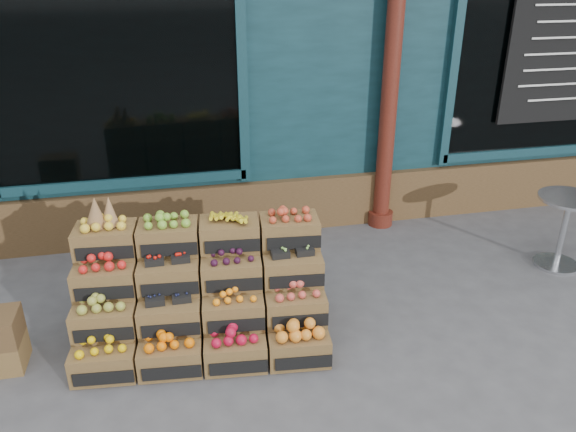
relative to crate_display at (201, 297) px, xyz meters
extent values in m
plane|color=#464649|center=(0.98, -0.36, -0.37)|extent=(60.00, 60.00, 0.00)
cube|color=#102F36|center=(0.98, 1.89, 1.13)|extent=(12.00, 0.12, 3.00)
cube|color=#4E371F|center=(0.98, 1.82, -0.07)|extent=(12.00, 0.18, 0.60)
cube|color=black|center=(-0.62, 1.82, 1.38)|extent=(2.40, 0.06, 2.00)
cube|color=black|center=(4.18, 1.82, 1.38)|extent=(2.40, 0.06, 2.00)
cylinder|color=#4F1B12|center=(2.18, 1.69, 1.23)|extent=(0.18, 0.18, 3.20)
cube|color=black|center=(4.18, 1.74, 1.53)|extent=(1.30, 0.04, 1.60)
cube|color=brown|center=(-0.76, -0.31, -0.25)|extent=(0.50, 0.37, 0.23)
cube|color=black|center=(-0.77, -0.49, -0.28)|extent=(0.43, 0.06, 0.10)
cube|color=#DEAE06|center=(-0.76, -0.31, -0.10)|extent=(0.40, 0.28, 0.07)
cube|color=brown|center=(-0.27, -0.36, -0.25)|extent=(0.50, 0.37, 0.23)
cube|color=black|center=(-0.29, -0.53, -0.28)|extent=(0.43, 0.06, 0.10)
cube|color=#E46504|center=(-0.27, -0.36, -0.10)|extent=(0.40, 0.28, 0.08)
cube|color=brown|center=(0.21, -0.41, -0.25)|extent=(0.50, 0.37, 0.23)
cube|color=black|center=(0.19, -0.58, -0.28)|extent=(0.43, 0.06, 0.10)
cube|color=#A50C28|center=(0.21, -0.41, -0.09)|extent=(0.40, 0.28, 0.09)
cube|color=brown|center=(0.69, -0.46, -0.25)|extent=(0.50, 0.37, 0.23)
cube|color=black|center=(0.67, -0.63, -0.28)|extent=(0.43, 0.06, 0.10)
cube|color=orange|center=(0.69, -0.46, -0.08)|extent=(0.40, 0.28, 0.11)
cube|color=brown|center=(-0.74, -0.12, -0.02)|extent=(0.50, 0.37, 0.23)
cube|color=black|center=(-0.75, -0.29, -0.04)|extent=(0.43, 0.06, 0.10)
cube|color=olive|center=(-0.74, -0.12, 0.14)|extent=(0.40, 0.28, 0.08)
cube|color=brown|center=(-0.25, -0.17, -0.02)|extent=(0.50, 0.37, 0.23)
cube|color=black|center=(-0.27, -0.34, -0.04)|extent=(0.43, 0.06, 0.10)
cube|color=#131632|center=(-0.25, -0.17, 0.11)|extent=(0.40, 0.28, 0.03)
cube|color=brown|center=(0.23, -0.21, -0.02)|extent=(0.50, 0.37, 0.23)
cube|color=black|center=(0.21, -0.39, -0.04)|extent=(0.43, 0.06, 0.10)
cube|color=orange|center=(0.23, -0.21, 0.13)|extent=(0.40, 0.28, 0.06)
cube|color=brown|center=(0.71, -0.26, -0.02)|extent=(0.50, 0.37, 0.23)
cube|color=black|center=(0.69, -0.43, -0.04)|extent=(0.43, 0.06, 0.10)
cube|color=#C04337|center=(0.71, -0.26, 0.13)|extent=(0.40, 0.28, 0.07)
cube|color=brown|center=(-0.72, 0.08, 0.21)|extent=(0.50, 0.37, 0.23)
cube|color=black|center=(-0.73, -0.09, 0.19)|extent=(0.43, 0.06, 0.10)
cube|color=red|center=(-0.72, 0.08, 0.37)|extent=(0.40, 0.28, 0.08)
cube|color=brown|center=(-0.23, 0.03, 0.21)|extent=(0.50, 0.37, 0.23)
cube|color=black|center=(-0.25, -0.14, 0.19)|extent=(0.43, 0.06, 0.10)
cube|color=#B61309|center=(-0.23, 0.03, 0.34)|extent=(0.40, 0.28, 0.03)
cube|color=brown|center=(0.25, -0.02, 0.21)|extent=(0.50, 0.37, 0.23)
cube|color=black|center=(0.23, -0.19, 0.19)|extent=(0.43, 0.06, 0.10)
cube|color=black|center=(0.25, -0.02, 0.36)|extent=(0.40, 0.28, 0.06)
cube|color=brown|center=(0.73, -0.07, 0.21)|extent=(0.50, 0.37, 0.23)
cube|color=black|center=(0.71, -0.24, 0.19)|extent=(0.43, 0.06, 0.10)
cube|color=#7DBA4C|center=(0.73, -0.07, 0.34)|extent=(0.40, 0.28, 0.03)
cube|color=brown|center=(-0.70, 0.28, 0.45)|extent=(0.50, 0.37, 0.23)
cube|color=black|center=(-0.71, 0.10, 0.42)|extent=(0.43, 0.06, 0.10)
cube|color=gold|center=(-0.70, 0.28, 0.60)|extent=(0.40, 0.28, 0.08)
cube|color=brown|center=(-0.21, 0.23, 0.45)|extent=(0.50, 0.37, 0.23)
cube|color=black|center=(-0.23, 0.06, 0.42)|extent=(0.43, 0.06, 0.10)
cube|color=#6D9F2D|center=(-0.21, 0.23, 0.60)|extent=(0.40, 0.28, 0.08)
cube|color=brown|center=(0.27, 0.18, 0.45)|extent=(0.50, 0.37, 0.23)
cube|color=black|center=(0.25, 0.01, 0.42)|extent=(0.43, 0.06, 0.10)
cube|color=gold|center=(0.27, 0.18, 0.60)|extent=(0.40, 0.28, 0.07)
cube|color=brown|center=(0.75, 0.13, 0.45)|extent=(0.50, 0.37, 0.23)
cube|color=black|center=(0.73, -0.04, 0.42)|extent=(0.43, 0.06, 0.10)
cube|color=#B23D24|center=(0.75, 0.13, 0.60)|extent=(0.40, 0.28, 0.07)
cube|color=#4E371F|center=(-0.01, -0.19, -0.25)|extent=(1.94, 0.51, 0.23)
cube|color=#4E371F|center=(0.01, 0.01, -0.14)|extent=(1.94, 0.51, 0.47)
cube|color=#4E371F|center=(0.03, 0.20, -0.02)|extent=(1.94, 0.51, 0.70)
cone|color=olive|center=(-0.74, 0.28, 0.70)|extent=(0.16, 0.16, 0.27)
cone|color=olive|center=(-0.64, 0.31, 0.68)|extent=(0.14, 0.14, 0.23)
cylinder|color=silver|center=(3.58, 0.39, -0.36)|extent=(0.44, 0.44, 0.03)
cylinder|color=silver|center=(3.58, 0.39, 0.00)|extent=(0.06, 0.06, 0.71)
cylinder|color=silver|center=(3.58, 0.39, 0.36)|extent=(0.60, 0.60, 0.03)
imported|color=#154B19|center=(-1.03, 2.27, 0.74)|extent=(0.95, 0.81, 2.22)
camera|label=1|loc=(-0.14, -3.86, 2.47)|focal=35.00mm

